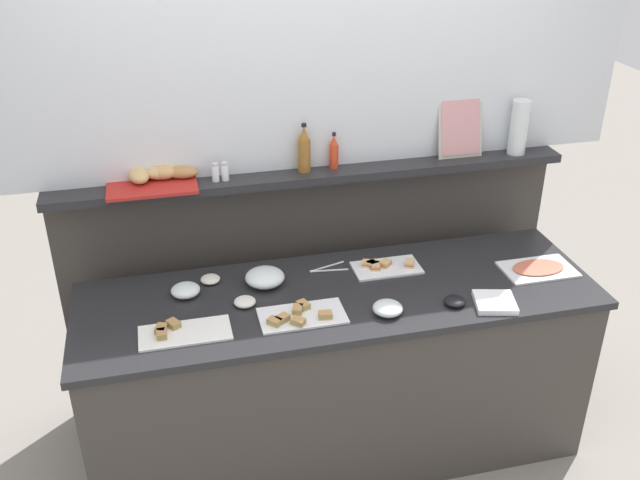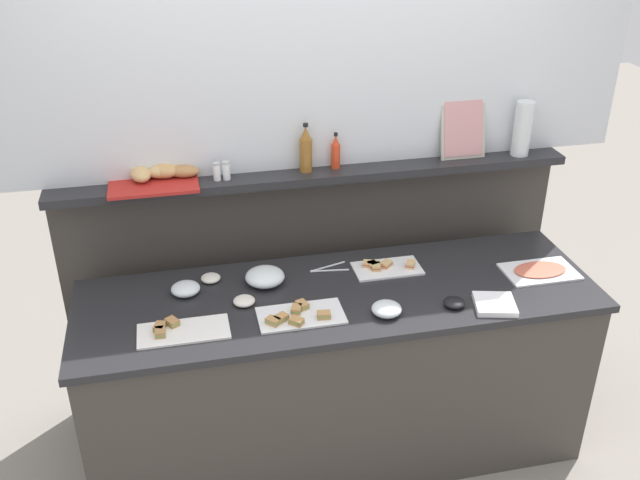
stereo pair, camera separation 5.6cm
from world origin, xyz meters
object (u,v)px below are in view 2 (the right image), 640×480
at_px(glass_bowl_small, 387,309).
at_px(condiment_bowl_red, 211,278).
at_px(hot_sauce_bottle, 336,153).
at_px(serving_tongs, 328,269).
at_px(cold_cuts_platter, 540,271).
at_px(sandwich_platter_front, 299,315).
at_px(glass_bowl_medium, 186,289).
at_px(glass_bowl_large, 265,277).
at_px(vinegar_bottle_amber, 306,150).
at_px(pepper_shaker, 226,171).
at_px(framed_picture, 463,128).
at_px(condiment_bowl_cream, 454,303).
at_px(water_carafe, 522,129).
at_px(bread_basket, 160,175).
at_px(sandwich_platter_side, 386,267).
at_px(salt_shaker, 217,171).
at_px(condiment_bowl_teal, 244,301).
at_px(napkin_stack, 495,304).
at_px(sandwich_platter_rear, 179,330).

height_order(glass_bowl_small, condiment_bowl_red, glass_bowl_small).
relative_size(condiment_bowl_red, hot_sauce_bottle, 0.51).
bearing_deg(serving_tongs, cold_cuts_platter, -13.90).
xyz_separation_m(sandwich_platter_front, glass_bowl_small, (0.37, -0.05, 0.01)).
distance_m(glass_bowl_medium, glass_bowl_small, 0.89).
bearing_deg(glass_bowl_large, vinegar_bottle_amber, 52.02).
bearing_deg(pepper_shaker, framed_picture, 1.89).
bearing_deg(condiment_bowl_red, framed_picture, 12.15).
bearing_deg(pepper_shaker, vinegar_bottle_amber, 3.02).
height_order(sandwich_platter_front, condiment_bowl_cream, sandwich_platter_front).
xyz_separation_m(vinegar_bottle_amber, water_carafe, (1.09, -0.02, 0.03)).
bearing_deg(bread_basket, hot_sauce_bottle, -0.46).
relative_size(condiment_bowl_cream, framed_picture, 0.32).
bearing_deg(vinegar_bottle_amber, condiment_bowl_red, -152.59).
relative_size(glass_bowl_large, bread_basket, 0.43).
distance_m(bread_basket, framed_picture, 1.47).
distance_m(sandwich_platter_side, cold_cuts_platter, 0.72).
bearing_deg(vinegar_bottle_amber, glass_bowl_large, -127.98).
height_order(condiment_bowl_cream, hot_sauce_bottle, hot_sauce_bottle).
bearing_deg(bread_basket, glass_bowl_small, -38.56).
relative_size(serving_tongs, salt_shaker, 2.14).
xyz_separation_m(salt_shaker, pepper_shaker, (0.04, 0.00, 0.00)).
xyz_separation_m(condiment_bowl_red, water_carafe, (1.58, 0.24, 0.51)).
height_order(condiment_bowl_cream, water_carafe, water_carafe).
relative_size(condiment_bowl_teal, napkin_stack, 0.55).
xyz_separation_m(condiment_bowl_cream, bread_basket, (-1.19, 0.71, 0.41)).
height_order(sandwich_platter_rear, glass_bowl_large, glass_bowl_large).
bearing_deg(glass_bowl_large, pepper_shaker, 110.56).
bearing_deg(pepper_shaker, condiment_bowl_red, -116.97).
relative_size(condiment_bowl_teal, salt_shaker, 1.08).
xyz_separation_m(condiment_bowl_teal, vinegar_bottle_amber, (0.37, 0.48, 0.48)).
relative_size(condiment_bowl_cream, bread_basket, 0.23).
relative_size(glass_bowl_small, water_carafe, 0.47).
distance_m(glass_bowl_medium, serving_tongs, 0.66).
bearing_deg(framed_picture, sandwich_platter_rear, -155.70).
xyz_separation_m(cold_cuts_platter, pepper_shaker, (-1.38, 0.49, 0.43)).
xyz_separation_m(condiment_bowl_red, bread_basket, (-0.18, 0.27, 0.41)).
relative_size(sandwich_platter_rear, glass_bowl_large, 2.08).
xyz_separation_m(sandwich_platter_front, condiment_bowl_teal, (-0.21, 0.15, 0.01)).
height_order(glass_bowl_small, condiment_bowl_cream, glass_bowl_small).
height_order(napkin_stack, framed_picture, framed_picture).
xyz_separation_m(hot_sauce_bottle, framed_picture, (0.64, 0.01, 0.07)).
bearing_deg(hot_sauce_bottle, condiment_bowl_red, -157.41).
height_order(glass_bowl_large, napkin_stack, glass_bowl_large).
xyz_separation_m(sandwich_platter_rear, hot_sauce_bottle, (0.80, 0.64, 0.46)).
bearing_deg(sandwich_platter_side, condiment_bowl_teal, -167.25).
xyz_separation_m(sandwich_platter_front, framed_picture, (0.95, 0.65, 0.53)).
xyz_separation_m(sandwich_platter_side, condiment_bowl_cream, (0.20, -0.36, 0.01)).
distance_m(napkin_stack, pepper_shaker, 1.34).
relative_size(condiment_bowl_teal, pepper_shaker, 1.08).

